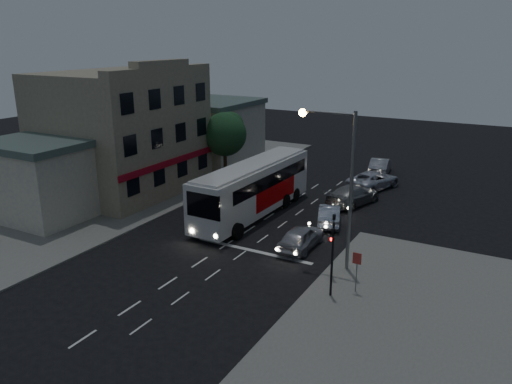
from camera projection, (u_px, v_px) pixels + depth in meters
The scene contains 18 objects.
ground at pixel (209, 256), 30.45m from camera, with size 120.00×120.00×0.00m, color black.
sidewalk_near at pixel (412, 351), 21.12m from camera, with size 12.00×24.00×0.12m, color slate.
sidewalk_far at pixel (135, 191), 43.10m from camera, with size 12.00×50.00×0.12m, color slate.
road_markings at pixel (254, 241), 32.63m from camera, with size 8.00×30.55×0.01m.
tour_bus at pixel (253, 187), 36.88m from camera, with size 3.12×13.11×4.01m.
car_suv at pixel (301, 237), 31.38m from camera, with size 1.76×4.38×1.49m, color #B1B0B9.
car_sedan_a at pixel (329, 214), 35.56m from camera, with size 1.48×4.23×1.39m, color silver.
car_sedan_b at pixel (353, 195), 39.66m from camera, with size 2.19×5.39×1.56m, color gray.
car_sedan_c at pixel (373, 180), 43.93m from camera, with size 2.53×5.50×1.53m, color silver.
car_extra at pixel (380, 166), 48.50m from camera, with size 1.70×4.88×1.61m, color #9A9BA2.
traffic_signal_main at pixel (333, 238), 26.90m from camera, with size 0.25×0.35×4.10m.
traffic_signal_side at pixel (332, 254), 24.92m from camera, with size 0.18×0.15×4.10m.
regulatory_sign at pixel (357, 266), 25.51m from camera, with size 0.45×0.12×2.20m.
streetlight at pixel (340, 172), 27.22m from camera, with size 3.32×0.44×9.00m.
main_building at pixel (122, 132), 42.03m from camera, with size 10.12×12.00×11.00m.
low_building_south at pixel (36, 180), 35.80m from camera, with size 7.40×5.40×5.70m.
low_building_north at pixel (207, 131), 52.39m from camera, with size 9.40×9.40×6.50m.
street_tree at pixel (225, 132), 45.47m from camera, with size 4.00×4.00×6.20m.
Camera 1 is at (15.94, -23.10, 12.78)m, focal length 35.00 mm.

